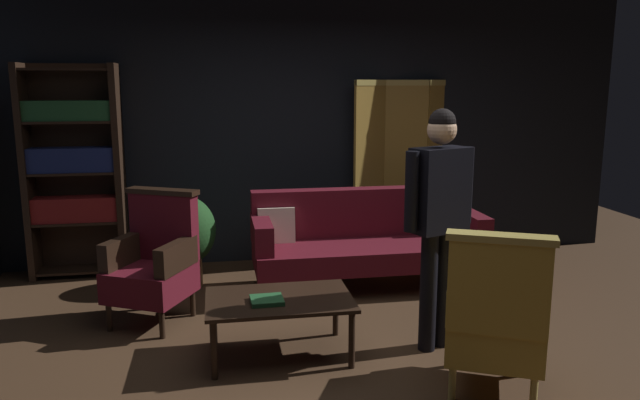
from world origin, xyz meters
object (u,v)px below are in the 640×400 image
(armchair_gilt_accent, at_px, (496,317))
(standing_figure, at_px, (439,208))
(coffee_table, at_px, (279,304))
(bookshelf, at_px, (74,168))
(armchair_wing_left, at_px, (154,261))
(folding_screen, at_px, (406,166))
(book_green_cloth, at_px, (267,300))
(velvet_couch, at_px, (366,237))
(potted_plant, at_px, (186,234))

(armchair_gilt_accent, relative_size, standing_figure, 0.61)
(coffee_table, height_order, armchair_gilt_accent, armchair_gilt_accent)
(bookshelf, relative_size, armchair_wing_left, 1.97)
(folding_screen, relative_size, coffee_table, 1.90)
(folding_screen, bearing_deg, standing_figure, -102.49)
(armchair_wing_left, height_order, book_green_cloth, armchair_wing_left)
(velvet_couch, height_order, armchair_wing_left, armchair_wing_left)
(armchair_wing_left, bearing_deg, potted_plant, 75.93)
(bookshelf, height_order, book_green_cloth, bookshelf)
(folding_screen, relative_size, standing_figure, 1.12)
(folding_screen, bearing_deg, coffee_table, -125.44)
(armchair_gilt_accent, height_order, armchair_wing_left, same)
(velvet_couch, bearing_deg, bookshelf, 164.65)
(folding_screen, height_order, coffee_table, folding_screen)
(standing_figure, bearing_deg, armchair_gilt_accent, -79.64)
(armchair_gilt_accent, xyz_separation_m, book_green_cloth, (-1.32, 0.66, -0.05))
(armchair_gilt_accent, distance_m, book_green_cloth, 1.48)
(bookshelf, height_order, armchair_wing_left, bookshelf)
(folding_screen, height_order, bookshelf, bookshelf)
(book_green_cloth, bearing_deg, velvet_couch, 54.04)
(bookshelf, relative_size, potted_plant, 2.41)
(armchair_wing_left, bearing_deg, folding_screen, 30.36)
(potted_plant, relative_size, book_green_cloth, 3.91)
(folding_screen, bearing_deg, armchair_gilt_accent, -97.48)
(velvet_couch, bearing_deg, armchair_wing_left, -162.67)
(coffee_table, distance_m, potted_plant, 1.77)
(coffee_table, height_order, potted_plant, potted_plant)
(coffee_table, bearing_deg, velvet_couch, 55.18)
(folding_screen, relative_size, armchair_wing_left, 1.83)
(armchair_gilt_accent, bearing_deg, coffee_table, 149.20)
(bookshelf, xyz_separation_m, potted_plant, (1.04, -0.50, -0.57))
(coffee_table, xyz_separation_m, book_green_cloth, (-0.09, -0.07, 0.06))
(folding_screen, bearing_deg, bookshelf, -177.35)
(book_green_cloth, bearing_deg, folding_screen, 53.88)
(bookshelf, distance_m, armchair_wing_left, 1.67)
(coffee_table, bearing_deg, armchair_gilt_accent, -30.80)
(armchair_gilt_accent, bearing_deg, potted_plant, 129.29)
(folding_screen, relative_size, velvet_couch, 0.90)
(armchair_wing_left, height_order, potted_plant, armchair_wing_left)
(velvet_couch, distance_m, standing_figure, 1.56)
(armchair_gilt_accent, distance_m, armchair_wing_left, 2.62)
(potted_plant, bearing_deg, folding_screen, 15.90)
(armchair_wing_left, bearing_deg, book_green_cloth, -47.02)
(velvet_couch, distance_m, coffee_table, 1.69)
(folding_screen, xyz_separation_m, bookshelf, (-3.36, -0.16, 0.08))
(bookshelf, relative_size, velvet_couch, 0.97)
(armchair_gilt_accent, bearing_deg, book_green_cloth, 153.29)
(bookshelf, distance_m, book_green_cloth, 2.81)
(book_green_cloth, bearing_deg, coffee_table, 36.98)
(bookshelf, distance_m, armchair_gilt_accent, 4.16)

